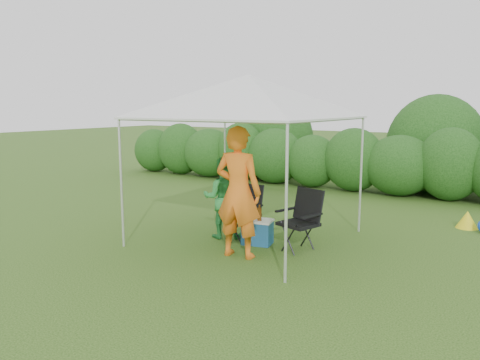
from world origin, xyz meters
The scene contains 10 objects.
ground centered at (0.00, 0.00, 0.00)m, with size 70.00×70.00×0.00m, color #3E631F.
hedge centered at (0.12, 6.00, 0.82)m, with size 16.16×1.53×1.80m.
canopy centered at (0.00, 0.50, 2.46)m, with size 3.10×3.10×2.83m.
chair_right centered at (1.07, 0.45, 0.56)m, with size 0.72×0.69×0.99m.
chair_left centered at (-0.07, 0.51, 0.54)m, with size 0.61×0.55×0.95m.
man centered at (0.38, -0.41, 1.01)m, with size 0.74×0.48×2.02m, color orange.
woman centered at (-0.42, 0.34, 0.72)m, with size 0.70×0.54×1.43m, color green.
cooler centered at (0.30, 0.32, 0.21)m, with size 0.57×0.47×0.42m.
bottle centered at (0.36, 0.28, 0.56)m, with size 0.07×0.07×0.27m, color #592D0C.
lawn_toy centered at (3.25, 3.30, 0.16)m, with size 0.67×0.56×0.33m.
Camera 1 is at (4.16, -6.29, 2.32)m, focal length 35.00 mm.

